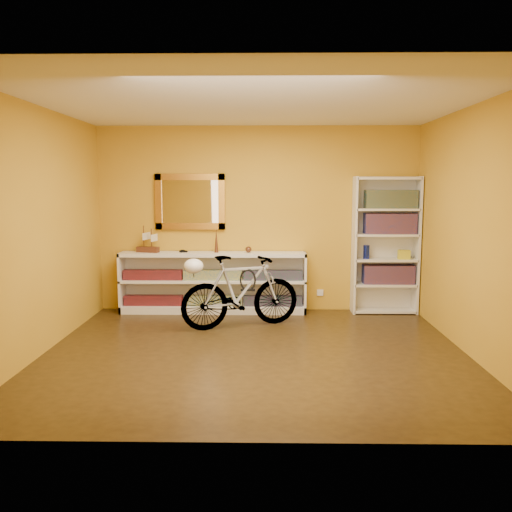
{
  "coord_description": "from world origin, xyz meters",
  "views": [
    {
      "loc": [
        0.1,
        -5.45,
        1.77
      ],
      "look_at": [
        0.0,
        0.7,
        0.95
      ],
      "focal_mm": 36.96,
      "sensor_mm": 36.0,
      "label": 1
    }
  ],
  "objects_px": {
    "bicycle": "(241,291)",
    "helmet": "(194,266)",
    "console_unit": "(213,282)",
    "bookcase": "(385,245)"
  },
  "relations": [
    {
      "from": "helmet",
      "to": "bicycle",
      "type": "bearing_deg",
      "value": 21.02
    },
    {
      "from": "bicycle",
      "to": "helmet",
      "type": "bearing_deg",
      "value": 90.0
    },
    {
      "from": "bicycle",
      "to": "helmet",
      "type": "distance_m",
      "value": 0.69
    },
    {
      "from": "bookcase",
      "to": "helmet",
      "type": "distance_m",
      "value": 2.74
    },
    {
      "from": "bookcase",
      "to": "bicycle",
      "type": "xyz_separation_m",
      "value": [
        -1.97,
        -0.82,
        -0.49
      ]
    },
    {
      "from": "console_unit",
      "to": "bookcase",
      "type": "relative_size",
      "value": 1.37
    },
    {
      "from": "bookcase",
      "to": "bicycle",
      "type": "relative_size",
      "value": 1.21
    },
    {
      "from": "console_unit",
      "to": "helmet",
      "type": "height_order",
      "value": "helmet"
    },
    {
      "from": "console_unit",
      "to": "helmet",
      "type": "relative_size",
      "value": 10.91
    },
    {
      "from": "bookcase",
      "to": "bicycle",
      "type": "bearing_deg",
      "value": -157.36
    }
  ]
}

